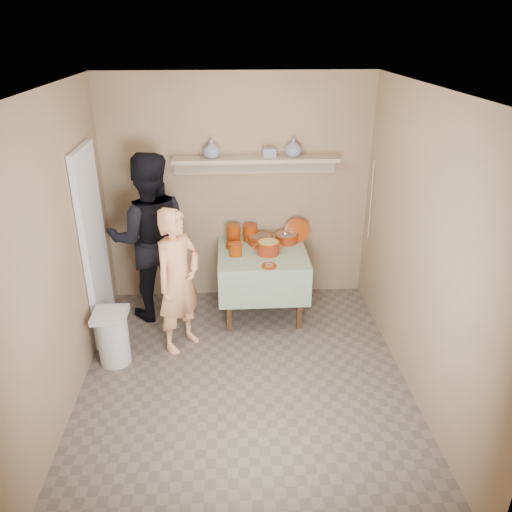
{
  "coord_description": "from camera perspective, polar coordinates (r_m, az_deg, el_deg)",
  "views": [
    {
      "loc": [
        -0.11,
        -3.7,
        3.02
      ],
      "look_at": [
        0.15,
        0.75,
        0.95
      ],
      "focal_mm": 35.0,
      "sensor_mm": 36.0,
      "label": 1
    }
  ],
  "objects": [
    {
      "name": "serving_table",
      "position": [
        5.53,
        0.71,
        -0.56
      ],
      "size": [
        0.97,
        0.97,
        0.76
      ],
      "color": "#4C2D16",
      "rests_on": "ground"
    },
    {
      "name": "ground",
      "position": [
        4.78,
        -1.3,
        -14.3
      ],
      "size": [
        3.5,
        3.5,
        0.0
      ],
      "primitive_type": "plane",
      "color": "#64584E",
      "rests_on": "ground"
    },
    {
      "name": "empty_bowl",
      "position": [
        5.57,
        -2.56,
        1.25
      ],
      "size": [
        0.18,
        0.18,
        0.05
      ],
      "primitive_type": "cylinder",
      "color": "#802502",
      "rests_on": "serving_table"
    },
    {
      "name": "electrical_cord",
      "position": [
        5.7,
        13.0,
        6.16
      ],
      "size": [
        0.01,
        0.05,
        0.9
      ],
      "color": "silver",
      "rests_on": "wall_shelf"
    },
    {
      "name": "person_helper",
      "position": [
        5.5,
        -12.0,
        2.03
      ],
      "size": [
        0.99,
        0.82,
        1.87
      ],
      "primitive_type": "imported",
      "rotation": [
        0.0,
        0.0,
        -3.01
      ],
      "color": "black",
      "rests_on": "ground"
    },
    {
      "name": "vase_left",
      "position": [
        5.47,
        -5.12,
        12.12
      ],
      "size": [
        0.27,
        0.27,
        0.2
      ],
      "primitive_type": "imported",
      "rotation": [
        0.0,
        0.0,
        0.94
      ],
      "color": "navy",
      "rests_on": "wall_shelf"
    },
    {
      "name": "cazuela_meat_b",
      "position": [
        5.7,
        3.5,
        2.16
      ],
      "size": [
        0.28,
        0.28,
        0.1
      ],
      "color": "maroon",
      "rests_on": "serving_table"
    },
    {
      "name": "person_cook",
      "position": [
        4.94,
        -8.86,
        -2.84
      ],
      "size": [
        0.62,
        0.65,
        1.5
      ],
      "primitive_type": "imported",
      "rotation": [
        0.0,
        0.0,
        0.87
      ],
      "color": "#F19E68",
      "rests_on": "ground"
    },
    {
      "name": "cazuela_rice",
      "position": [
        5.39,
        1.41,
        1.09
      ],
      "size": [
        0.33,
        0.25,
        0.14
      ],
      "color": "maroon",
      "rests_on": "serving_table"
    },
    {
      "name": "front_plate",
      "position": [
        5.12,
        1.5,
        -1.13
      ],
      "size": [
        0.16,
        0.16,
        0.03
      ],
      "color": "#802502",
      "rests_on": "serving_table"
    },
    {
      "name": "trash_bin",
      "position": [
        5.07,
        -16.02,
        -8.87
      ],
      "size": [
        0.32,
        0.32,
        0.56
      ],
      "color": "silver",
      "rests_on": "ground"
    },
    {
      "name": "ceramic_box",
      "position": [
        5.48,
        1.51,
        11.7
      ],
      "size": [
        0.15,
        0.11,
        0.1
      ],
      "primitive_type": "cube",
      "rotation": [
        0.0,
        0.0,
        0.11
      ],
      "color": "navy",
      "rests_on": "wall_shelf"
    },
    {
      "name": "ladle",
      "position": [
        5.66,
        3.37,
        2.56
      ],
      "size": [
        0.08,
        0.26,
        0.19
      ],
      "color": "silver",
      "rests_on": "cazuela_meat_b"
    },
    {
      "name": "plate_stack_a",
      "position": [
        5.65,
        -2.59,
        2.49
      ],
      "size": [
        0.16,
        0.16,
        0.21
      ],
      "primitive_type": "cylinder",
      "color": "#802502",
      "rests_on": "serving_table"
    },
    {
      "name": "room_shell",
      "position": [
        3.96,
        -1.53,
        4.05
      ],
      "size": [
        3.04,
        3.54,
        2.62
      ],
      "color": "#9A7E5E",
      "rests_on": "ground"
    },
    {
      "name": "wall_shelf",
      "position": [
        5.53,
        -0.04,
        10.81
      ],
      "size": [
        1.8,
        0.25,
        0.21
      ],
      "color": "tan",
      "rests_on": "room_shell"
    },
    {
      "name": "cazuela_meat_a",
      "position": [
        5.65,
        0.48,
        1.99
      ],
      "size": [
        0.3,
        0.3,
        0.1
      ],
      "color": "maroon",
      "rests_on": "serving_table"
    },
    {
      "name": "tile_panel",
      "position": [
        5.25,
        -17.97,
        0.98
      ],
      "size": [
        0.06,
        0.7,
        2.0
      ],
      "primitive_type": "cube",
      "color": "silver",
      "rests_on": "ground"
    },
    {
      "name": "plate_stack_b",
      "position": [
        5.72,
        -0.66,
        2.65
      ],
      "size": [
        0.16,
        0.16,
        0.19
      ],
      "primitive_type": "cylinder",
      "color": "#802502",
      "rests_on": "serving_table"
    },
    {
      "name": "propped_lid",
      "position": [
        5.73,
        4.69,
        2.9
      ],
      "size": [
        0.29,
        0.13,
        0.28
      ],
      "primitive_type": "cylinder",
      "rotation": [
        1.24,
        0.0,
        -0.05
      ],
      "color": "#802502",
      "rests_on": "serving_table"
    },
    {
      "name": "vase_right",
      "position": [
        5.52,
        4.28,
        12.27
      ],
      "size": [
        0.23,
        0.23,
        0.2
      ],
      "primitive_type": "imported",
      "rotation": [
        0.0,
        0.0,
        -0.21
      ],
      "color": "navy",
      "rests_on": "wall_shelf"
    },
    {
      "name": "bowl_stack",
      "position": [
        5.36,
        -2.38,
        0.77
      ],
      "size": [
        0.14,
        0.14,
        0.14
      ],
      "primitive_type": "cylinder",
      "color": "#802502",
      "rests_on": "serving_table"
    }
  ]
}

